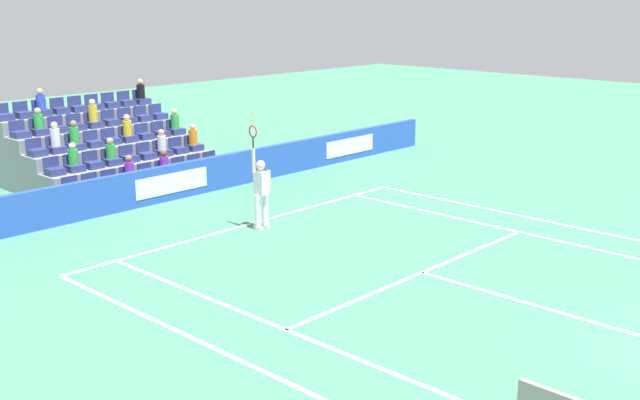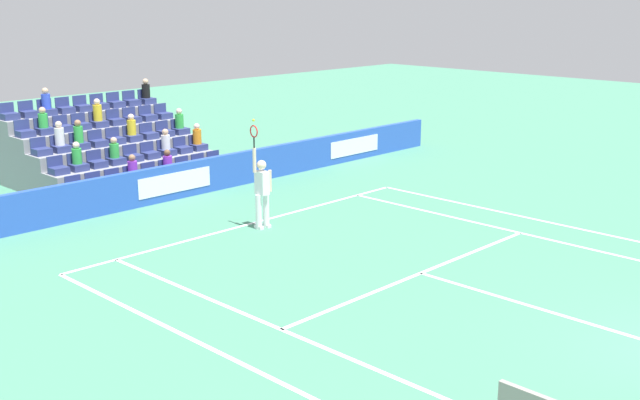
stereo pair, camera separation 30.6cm
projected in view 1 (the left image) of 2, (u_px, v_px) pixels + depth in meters
The scene contains 11 objects.
line_baseline at pixel (252, 223), 20.67m from camera, with size 10.97×0.10×0.01m, color white.
line_service at pixel (422, 272), 17.02m from camera, with size 8.23×0.10×0.01m, color white.
line_centre_service at pixel (559, 312), 14.90m from camera, with size 0.10×6.40×0.01m, color white.
line_singles_sideline_left at pixel (304, 337), 13.83m from camera, with size 0.10×11.89×0.01m, color white.
line_singles_sideline_right at pixel (535, 236), 19.62m from camera, with size 0.10×11.89×0.01m, color white.
line_doubles_sideline_left at pixel (245, 363), 12.86m from camera, with size 0.10×11.89×0.01m, color white.
line_doubles_sideline_right at pixel (561, 224), 20.58m from camera, with size 0.10×11.89×0.01m, color white.
line_centre_mark at pixel (255, 224), 20.60m from camera, with size 0.10×0.20×0.01m, color white.
sponsor_barrier at pixel (170, 182), 22.89m from camera, with size 23.49×0.22×1.04m.
tennis_player at pixel (261, 191), 19.98m from camera, with size 0.52×0.38×2.85m.
stadium_stand at pixel (103, 156), 25.17m from camera, with size 5.58×4.75×2.97m.
Camera 1 is at (13.20, 3.01, 5.85)m, focal length 44.22 mm.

